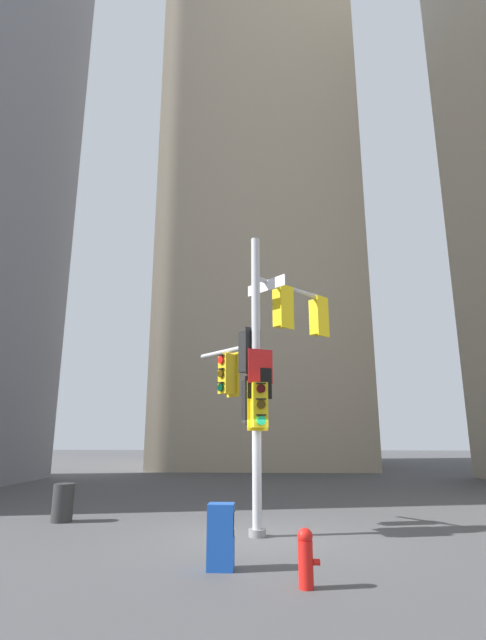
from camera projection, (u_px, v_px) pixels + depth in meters
ground at (257, 537)px, 10.24m from camera, size 120.00×120.00×0.00m
building_mid_block at (261, 244)px, 38.45m from camera, size 14.08×14.08×34.85m
signal_pole_assembly at (263, 362)px, 11.57m from camera, size 3.58×2.53×7.01m
fire_hydrant at (306, 556)px, 6.88m from camera, size 0.33×0.23×0.82m
newspaper_box at (221, 536)px, 7.84m from camera, size 0.45×0.36×1.03m
trash_bin at (63, 503)px, 12.10m from camera, size 0.53×0.53×0.93m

